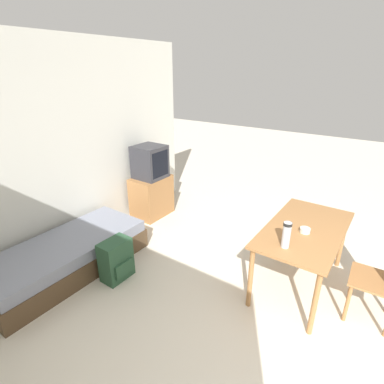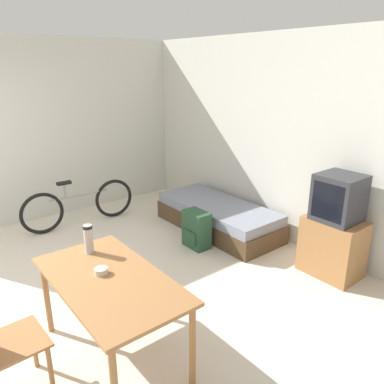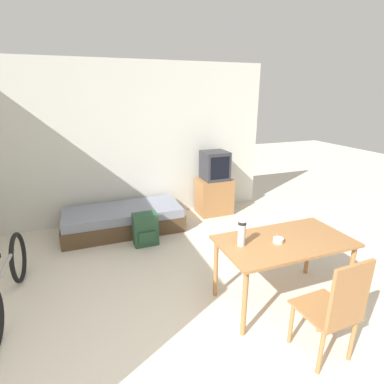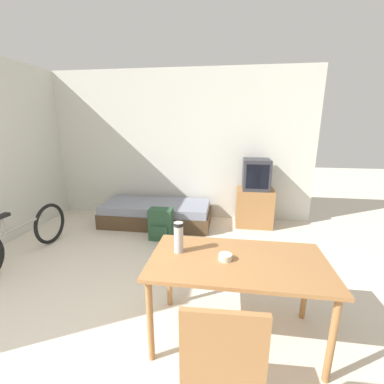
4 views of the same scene
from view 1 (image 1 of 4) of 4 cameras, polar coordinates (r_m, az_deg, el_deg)
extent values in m
cube|color=silver|center=(4.03, -28.01, 6.20)|extent=(5.31, 0.06, 2.70)
cube|color=#4C3823|center=(4.04, -22.48, -12.01)|extent=(1.92, 0.83, 0.26)
cube|color=gray|center=(3.94, -22.91, -9.61)|extent=(1.86, 0.81, 0.14)
cube|color=#9E6B3D|center=(5.02, -7.69, -0.78)|extent=(0.63, 0.45, 0.67)
cube|color=#2D2D33|center=(4.82, -8.06, 5.71)|extent=(0.45, 0.45, 0.52)
cube|color=black|center=(4.68, -6.09, 5.29)|extent=(0.37, 0.01, 0.40)
cube|color=#9E6B3D|center=(3.43, 20.78, -6.63)|extent=(1.39, 0.74, 0.03)
cylinder|color=#9E6B3D|center=(3.07, 22.32, -19.08)|extent=(0.05, 0.05, 0.70)
cylinder|color=#9E6B3D|center=(4.12, 26.67, -8.40)|extent=(0.05, 0.05, 0.70)
cylinder|color=#9E6B3D|center=(3.19, 11.07, -15.74)|extent=(0.05, 0.05, 0.70)
cylinder|color=#9E6B3D|center=(4.22, 18.36, -6.33)|extent=(0.05, 0.05, 0.70)
cube|color=#9E6B3D|center=(3.43, 31.46, -14.20)|extent=(0.44, 0.44, 0.02)
cylinder|color=#9E6B3D|center=(3.70, 28.16, -15.00)|extent=(0.04, 0.04, 0.43)
cylinder|color=#9E6B3D|center=(3.42, 27.48, -18.25)|extent=(0.04, 0.04, 0.43)
cylinder|color=#B7B7BC|center=(2.96, 17.54, -7.81)|extent=(0.08, 0.08, 0.26)
cylinder|color=black|center=(2.91, 17.80, -5.85)|extent=(0.08, 0.08, 0.03)
cylinder|color=beige|center=(3.33, 20.74, -6.82)|extent=(0.11, 0.11, 0.05)
cube|color=#284C33|center=(3.67, -14.27, -12.40)|extent=(0.36, 0.22, 0.49)
cube|color=#284C33|center=(3.63, -12.78, -14.09)|extent=(0.25, 0.03, 0.17)
camera|label=2|loc=(5.36, 42.11, 16.90)|focal=35.00mm
camera|label=3|loc=(2.00, 90.30, -3.89)|focal=28.00mm
camera|label=4|loc=(3.18, 56.97, 2.50)|focal=24.00mm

